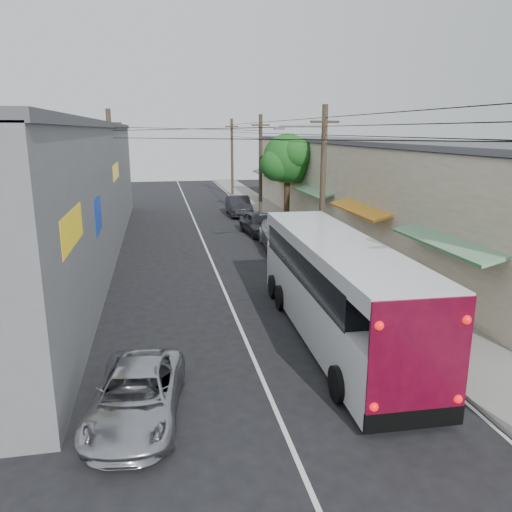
{
  "coord_description": "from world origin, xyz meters",
  "views": [
    {
      "loc": [
        -2.63,
        -10.16,
        6.82
      ],
      "look_at": [
        1.15,
        9.18,
        1.84
      ],
      "focal_mm": 35.0,
      "sensor_mm": 36.0,
      "label": 1
    }
  ],
  "objects": [
    {
      "name": "jeepney",
      "position": [
        -3.38,
        1.0,
        0.62
      ],
      "size": [
        2.6,
        4.68,
        1.24
      ],
      "primitive_type": "imported",
      "rotation": [
        0.0,
        0.0,
        -0.12
      ],
      "color": "#B7B7BE",
      "rests_on": "ground"
    },
    {
      "name": "building_right",
      "position": [
        10.99,
        22.0,
        3.15
      ],
      "size": [
        7.09,
        40.0,
        6.25
      ],
      "color": "beige",
      "rests_on": "ground"
    },
    {
      "name": "coach_bus",
      "position": [
        3.0,
        4.95,
        1.75
      ],
      "size": [
        2.95,
        11.78,
        3.37
      ],
      "rotation": [
        0.0,
        0.0,
        -0.03
      ],
      "color": "silver",
      "rests_on": "ground"
    },
    {
      "name": "ground",
      "position": [
        0.0,
        0.0,
        0.0
      ],
      "size": [
        120.0,
        120.0,
        0.0
      ],
      "primitive_type": "plane",
      "color": "black",
      "rests_on": "ground"
    },
    {
      "name": "building_left",
      "position": [
        -8.5,
        18.0,
        3.65
      ],
      "size": [
        7.2,
        36.0,
        7.25
      ],
      "color": "slate",
      "rests_on": "ground"
    },
    {
      "name": "parked_car_mid",
      "position": [
        3.87,
        22.16,
        0.76
      ],
      "size": [
        2.22,
        4.61,
        1.52
      ],
      "primitive_type": "imported",
      "rotation": [
        0.0,
        0.0,
        0.1
      ],
      "color": "#2A2B2F",
      "rests_on": "ground"
    },
    {
      "name": "pedestrian_far",
      "position": [
        7.6,
        9.6,
        0.83
      ],
      "size": [
        0.85,
        0.77,
        1.41
      ],
      "primitive_type": "imported",
      "rotation": [
        0.0,
        0.0,
        2.71
      ],
      "color": "#90ACD1",
      "rests_on": "sidewalk"
    },
    {
      "name": "parked_car_far",
      "position": [
        3.8,
        30.05,
        0.79
      ],
      "size": [
        1.73,
        4.83,
        1.59
      ],
      "primitive_type": "imported",
      "rotation": [
        0.0,
        0.0,
        -0.01
      ],
      "color": "black",
      "rests_on": "ground"
    },
    {
      "name": "utility_poles",
      "position": [
        3.13,
        20.33,
        4.13
      ],
      "size": [
        11.8,
        45.28,
        8.0
      ],
      "color": "#473828",
      "rests_on": "ground"
    },
    {
      "name": "parked_suv",
      "position": [
        4.43,
        17.57,
        0.89
      ],
      "size": [
        2.97,
        6.3,
        1.78
      ],
      "primitive_type": "imported",
      "rotation": [
        0.0,
        0.0,
        -0.08
      ],
      "color": "#9E9FA6",
      "rests_on": "ground"
    },
    {
      "name": "pedestrian_near",
      "position": [
        5.4,
        12.89,
        1.01
      ],
      "size": [
        0.72,
        0.54,
        1.78
      ],
      "primitive_type": "imported",
      "rotation": [
        0.0,
        0.0,
        3.32
      ],
      "color": "#CD6C86",
      "rests_on": "sidewalk"
    },
    {
      "name": "sidewalk",
      "position": [
        6.5,
        20.0,
        0.06
      ],
      "size": [
        3.0,
        80.0,
        0.12
      ],
      "primitive_type": "cube",
      "color": "slate",
      "rests_on": "ground"
    },
    {
      "name": "street_tree",
      "position": [
        6.87,
        26.02,
        4.67
      ],
      "size": [
        4.4,
        4.0,
        6.6
      ],
      "color": "#3F2B19",
      "rests_on": "ground"
    }
  ]
}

